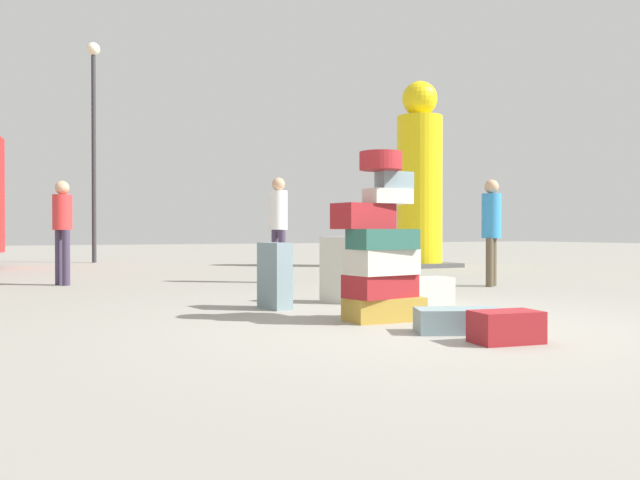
# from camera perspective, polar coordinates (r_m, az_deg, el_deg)

# --- Properties ---
(ground_plane) EXTENTS (80.00, 80.00, 0.00)m
(ground_plane) POSITION_cam_1_polar(r_m,az_deg,el_deg) (6.11, 8.73, -7.30)
(ground_plane) COLOR gray
(suitcase_tower) EXTENTS (0.82, 0.63, 1.61)m
(suitcase_tower) POSITION_cam_1_polar(r_m,az_deg,el_deg) (6.25, 5.29, -0.99)
(suitcase_tower) COLOR #B28C33
(suitcase_tower) RESTS_ON ground
(suitcase_slate_foreground_near) EXTENTS (0.26, 0.46, 0.73)m
(suitcase_slate_foreground_near) POSITION_cam_1_polar(r_m,az_deg,el_deg) (7.22, -3.99, -3.14)
(suitcase_slate_foreground_near) COLOR gray
(suitcase_slate_foreground_near) RESTS_ON ground
(suitcase_maroon_foreground_far) EXTENTS (0.55, 0.38, 0.25)m
(suitcase_maroon_foreground_far) POSITION_cam_1_polar(r_m,az_deg,el_deg) (5.22, 15.96, -7.32)
(suitcase_maroon_foreground_far) COLOR maroon
(suitcase_maroon_foreground_far) RESTS_ON ground
(suitcase_cream_left_side) EXTENTS (0.40, 0.47, 0.79)m
(suitcase_cream_left_side) POSITION_cam_1_polar(r_m,az_deg,el_deg) (7.84, 1.69, -2.62)
(suitcase_cream_left_side) COLOR beige
(suitcase_cream_left_side) RESTS_ON ground
(suitcase_cream_white_trunk) EXTENTS (0.68, 0.37, 0.31)m
(suitcase_cream_white_trunk) POSITION_cam_1_polar(r_m,az_deg,el_deg) (7.79, 8.97, -4.41)
(suitcase_cream_white_trunk) COLOR beige
(suitcase_cream_white_trunk) RESTS_ON ground
(suitcase_slate_upright_blue) EXTENTS (0.79, 0.61, 0.20)m
(suitcase_slate_upright_blue) POSITION_cam_1_polar(r_m,az_deg,el_deg) (5.65, 12.00, -6.91)
(suitcase_slate_upright_blue) COLOR gray
(suitcase_slate_upright_blue) RESTS_ON ground
(person_bearded_onlooker) EXTENTS (0.30, 0.32, 1.67)m
(person_bearded_onlooker) POSITION_cam_1_polar(r_m,az_deg,el_deg) (11.17, -21.60, 1.43)
(person_bearded_onlooker) COLOR #3F334C
(person_bearded_onlooker) RESTS_ON ground
(person_tourist_with_camera) EXTENTS (0.30, 0.34, 1.76)m
(person_tourist_with_camera) POSITION_cam_1_polar(r_m,az_deg,el_deg) (10.93, -3.65, 1.78)
(person_tourist_with_camera) COLOR #3F334C
(person_tourist_with_camera) RESTS_ON ground
(person_passerby_in_red) EXTENTS (0.30, 0.30, 1.67)m
(person_passerby_in_red) POSITION_cam_1_polar(r_m,az_deg,el_deg) (10.52, 14.75, 1.43)
(person_passerby_in_red) COLOR brown
(person_passerby_in_red) RESTS_ON ground
(yellow_dummy_statue) EXTENTS (1.54, 1.54, 4.52)m
(yellow_dummy_statue) POSITION_cam_1_polar(r_m,az_deg,el_deg) (16.13, 8.70, 4.86)
(yellow_dummy_statue) COLOR yellow
(yellow_dummy_statue) RESTS_ON ground
(lamp_post) EXTENTS (0.36, 0.36, 6.09)m
(lamp_post) POSITION_cam_1_polar(r_m,az_deg,el_deg) (19.38, -19.18, 9.95)
(lamp_post) COLOR #333338
(lamp_post) RESTS_ON ground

